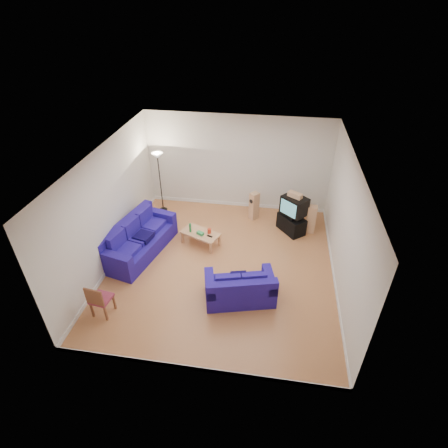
# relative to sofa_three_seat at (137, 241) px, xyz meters

# --- Properties ---
(room) EXTENTS (6.01, 6.51, 3.21)m
(room) POSITION_rel_sofa_three_seat_xyz_m (2.48, -0.24, 1.19)
(room) COLOR #9B572F
(room) RESTS_ON ground
(sofa_three_seat) EXTENTS (1.63, 2.67, 0.96)m
(sofa_three_seat) POSITION_rel_sofa_three_seat_xyz_m (0.00, 0.00, 0.00)
(sofa_three_seat) COLOR navy
(sofa_three_seat) RESTS_ON ground
(sofa_loveseat) EXTENTS (1.83, 1.31, 0.83)m
(sofa_loveseat) POSITION_rel_sofa_three_seat_xyz_m (3.11, -1.42, -0.04)
(sofa_loveseat) COLOR navy
(sofa_loveseat) RESTS_ON ground
(coffee_table) EXTENTS (1.25, 0.95, 0.41)m
(coffee_table) POSITION_rel_sofa_three_seat_xyz_m (1.70, 0.62, -0.00)
(coffee_table) COLOR tan
(coffee_table) RESTS_ON ground
(bottle) EXTENTS (0.09, 0.09, 0.28)m
(bottle) POSITION_rel_sofa_three_seat_xyz_m (1.40, 0.63, 0.19)
(bottle) COLOR #197233
(bottle) RESTS_ON coffee_table
(tissue_box) EXTENTS (0.23, 0.20, 0.08)m
(tissue_box) POSITION_rel_sofa_three_seat_xyz_m (1.72, 0.53, 0.09)
(tissue_box) COLOR green
(tissue_box) RESTS_ON coffee_table
(red_canister) EXTENTS (0.14, 0.14, 0.14)m
(red_canister) POSITION_rel_sofa_three_seat_xyz_m (1.97, 0.64, 0.12)
(red_canister) COLOR red
(red_canister) RESTS_ON coffee_table
(remote) EXTENTS (0.17, 0.11, 0.02)m
(remote) POSITION_rel_sofa_three_seat_xyz_m (2.01, 0.47, 0.06)
(remote) COLOR black
(remote) RESTS_ON coffee_table
(tv_stand) EXTENTS (0.93, 0.99, 0.54)m
(tv_stand) POSITION_rel_sofa_three_seat_xyz_m (4.35, 1.71, -0.09)
(tv_stand) COLOR black
(tv_stand) RESTS_ON ground
(av_receiver) EXTENTS (0.51, 0.55, 0.10)m
(av_receiver) POSITION_rel_sofa_three_seat_xyz_m (4.39, 1.69, 0.23)
(av_receiver) COLOR black
(av_receiver) RESTS_ON tv_stand
(television) EXTENTS (0.90, 0.88, 0.56)m
(television) POSITION_rel_sofa_three_seat_xyz_m (4.37, 1.73, 0.56)
(television) COLOR black
(television) RESTS_ON av_receiver
(centre_speaker) EXTENTS (0.46, 0.38, 0.15)m
(centre_speaker) POSITION_rel_sofa_three_seat_xyz_m (4.35, 1.74, 0.92)
(centre_speaker) COLOR tan
(centre_speaker) RESTS_ON television
(speaker_left) EXTENTS (0.35, 0.35, 0.94)m
(speaker_left) POSITION_rel_sofa_three_seat_xyz_m (3.13, 2.28, 0.11)
(speaker_left) COLOR tan
(speaker_left) RESTS_ON ground
(speaker_right) EXTENTS (0.30, 0.22, 0.93)m
(speaker_right) POSITION_rel_sofa_three_seat_xyz_m (4.92, 1.75, 0.11)
(speaker_right) COLOR tan
(speaker_right) RESTS_ON ground
(floor_lamp) EXTENTS (0.36, 0.36, 2.08)m
(floor_lamp) POSITION_rel_sofa_three_seat_xyz_m (0.03, 2.31, 1.37)
(floor_lamp) COLOR black
(floor_lamp) RESTS_ON ground
(dining_chair) EXTENTS (0.50, 0.50, 0.92)m
(dining_chair) POSITION_rel_sofa_three_seat_xyz_m (0.02, -2.41, 0.15)
(dining_chair) COLOR brown
(dining_chair) RESTS_ON ground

